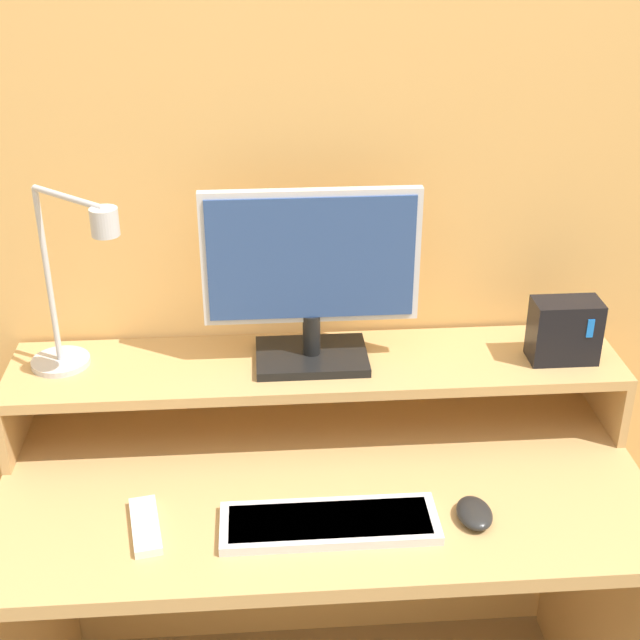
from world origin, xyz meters
TOP-DOWN VIEW (x-y plane):
  - wall_back at (0.00, 0.65)m, footprint 6.00×0.05m
  - desk at (0.00, 0.31)m, footprint 1.26×0.61m
  - monitor_shelf at (0.00, 0.49)m, footprint 1.26×0.25m
  - monitor at (-0.01, 0.49)m, footprint 0.43×0.16m
  - desk_lamp at (-0.47, 0.47)m, footprint 0.23×0.21m
  - router_dock at (0.50, 0.46)m, footprint 0.14×0.08m
  - keyboard at (0.00, 0.16)m, footprint 0.39×0.13m
  - mouse at (0.27, 0.16)m, footprint 0.06×0.09m
  - remote_control at (-0.33, 0.18)m, footprint 0.08×0.16m

SIDE VIEW (x-z plane):
  - desk at x=0.00m, z-range 0.16..0.89m
  - remote_control at x=-0.33m, z-range 0.73..0.75m
  - keyboard at x=0.00m, z-range 0.73..0.75m
  - mouse at x=0.27m, z-range 0.73..0.76m
  - monitor_shelf at x=0.00m, z-range 0.79..0.95m
  - router_dock at x=0.50m, z-range 0.89..1.02m
  - desk_lamp at x=-0.47m, z-range 0.88..1.26m
  - monitor at x=-0.01m, z-range 0.90..1.26m
  - wall_back at x=0.00m, z-range 0.00..2.50m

